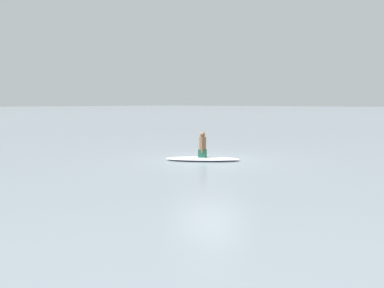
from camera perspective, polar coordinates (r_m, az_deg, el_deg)
name	(u,v)px	position (r m, az deg, el deg)	size (l,w,h in m)	color
ground_plane	(210,160)	(14.55, 2.53, -2.25)	(400.00, 400.00, 0.00)	gray
surfboard	(202,159)	(14.32, 1.48, -2.12)	(2.66, 0.78, 0.13)	white
person_paddler	(202,146)	(14.26, 1.49, -0.24)	(0.37, 0.38, 0.90)	#26664C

